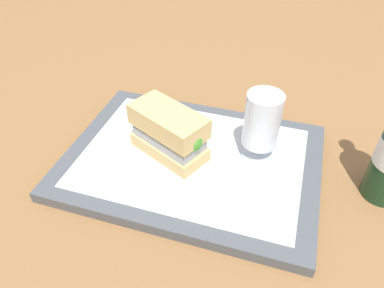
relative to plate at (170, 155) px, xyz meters
name	(u,v)px	position (x,y,z in m)	size (l,w,h in m)	color
ground_plane	(192,165)	(0.04, 0.01, -0.03)	(3.00, 3.00, 0.00)	olive
tray	(192,161)	(0.04, 0.01, -0.02)	(0.44, 0.32, 0.02)	#4C5156
placemat	(192,157)	(0.04, 0.01, -0.01)	(0.38, 0.27, 0.00)	silver
plate	(170,155)	(0.00, 0.00, 0.00)	(0.19, 0.19, 0.01)	white
sandwich	(170,133)	(0.00, 0.00, 0.05)	(0.14, 0.11, 0.08)	tan
beer_glass	(262,123)	(0.14, 0.05, 0.06)	(0.06, 0.06, 0.12)	silver
napkin_folded	(242,185)	(0.13, -0.03, 0.00)	(0.09, 0.07, 0.01)	white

